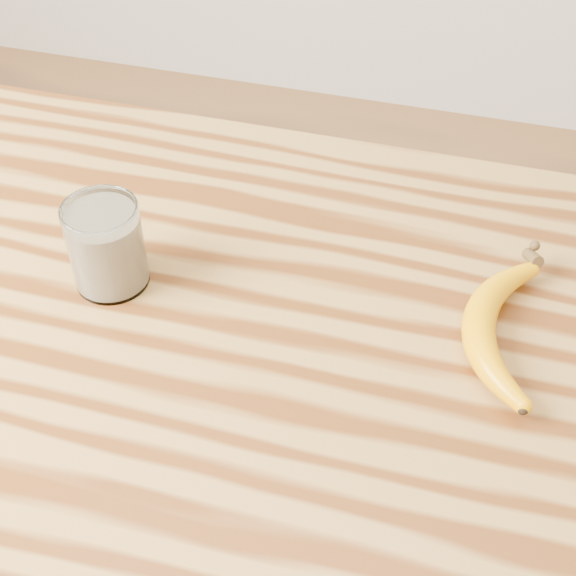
# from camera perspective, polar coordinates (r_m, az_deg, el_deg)

# --- Properties ---
(table) EXTENTS (1.20, 0.80, 0.90)m
(table) POSITION_cam_1_polar(r_m,az_deg,el_deg) (1.02, -3.46, -7.47)
(table) COLOR olive
(table) RESTS_ON ground
(smoothie_glass) EXTENTS (0.09, 0.09, 0.11)m
(smoothie_glass) POSITION_cam_1_polar(r_m,az_deg,el_deg) (0.96, -12.79, 2.88)
(smoothie_glass) COLOR white
(smoothie_glass) RESTS_ON table
(banana) EXTENTS (0.12, 0.31, 0.04)m
(banana) POSITION_cam_1_polar(r_m,az_deg,el_deg) (0.92, 13.35, -2.45)
(banana) COLOR #E99500
(banana) RESTS_ON table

